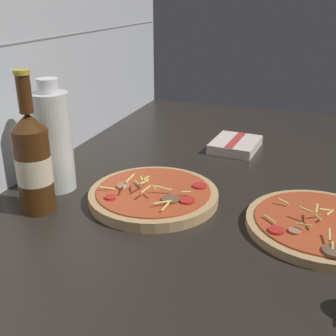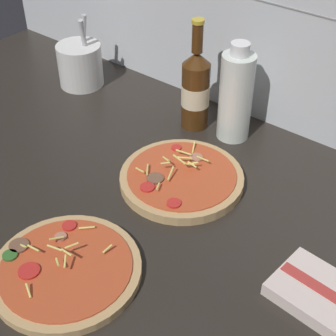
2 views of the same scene
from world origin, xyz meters
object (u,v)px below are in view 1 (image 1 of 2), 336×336
object	(u,v)px
pizza_far	(154,195)
dish_towel	(235,145)
beer_bottle	(33,162)
oil_bottle	(54,140)
pizza_near	(320,225)

from	to	relation	value
pizza_far	dish_towel	size ratio (longest dim) A/B	1.71
pizza_far	beer_bottle	size ratio (longest dim) A/B	0.97
beer_bottle	dish_towel	world-z (taller)	beer_bottle
pizza_far	dish_towel	xyz separation A→B (cm)	(33.36, -9.16, 0.10)
dish_towel	pizza_far	bearing A→B (deg)	164.64
beer_bottle	oil_bottle	size ratio (longest dim) A/B	1.14
oil_bottle	dish_towel	size ratio (longest dim) A/B	1.55
dish_towel	beer_bottle	bearing A→B (deg)	147.73
pizza_near	beer_bottle	world-z (taller)	beer_bottle
beer_bottle	pizza_far	bearing A→B (deg)	-60.82
pizza_far	oil_bottle	size ratio (longest dim) A/B	1.11
beer_bottle	dish_towel	distance (cm)	52.23
beer_bottle	pizza_near	bearing A→B (deg)	-78.92
pizza_far	oil_bottle	bearing A→B (deg)	93.14
pizza_near	oil_bottle	distance (cm)	51.12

